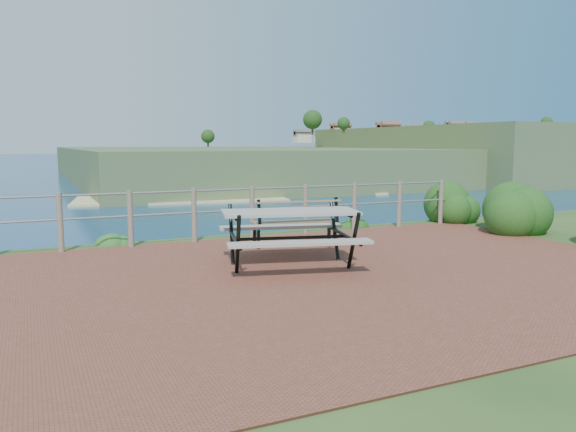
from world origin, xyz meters
name	(u,v)px	position (x,y,z in m)	size (l,w,h in m)	color
ground	(339,275)	(0.00, 0.00, 0.00)	(10.00, 7.00, 0.12)	brown
ocean	(39,149)	(0.00, 200.00, 0.00)	(1200.00, 1200.00, 0.00)	navy
safety_railing	(252,209)	(0.00, 3.35, 0.57)	(9.40, 0.10, 1.00)	#6B5B4C
distant_bay	(443,151)	(173.07, 202.61, -1.52)	(290.00, 232.36, 24.00)	#42582C
picnic_table	(290,232)	(-0.42, 0.73, 0.53)	(2.12, 1.68, 0.83)	gray
park_bench	(295,215)	(0.40, 2.26, 0.57)	(1.58, 0.59, 0.87)	brown
shrub_right_front	(504,231)	(5.15, 1.97, 0.00)	(1.29, 1.29, 1.83)	#183B12
shrub_right_edge	(451,221)	(5.17, 3.65, 0.00)	(1.13, 1.13, 1.61)	#183B12
shrub_lip_west	(110,243)	(-2.57, 4.00, 0.00)	(0.71, 0.71, 0.42)	#245B22
shrub_lip_east	(349,227)	(2.49, 3.84, 0.00)	(0.68, 0.68, 0.39)	#183B12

